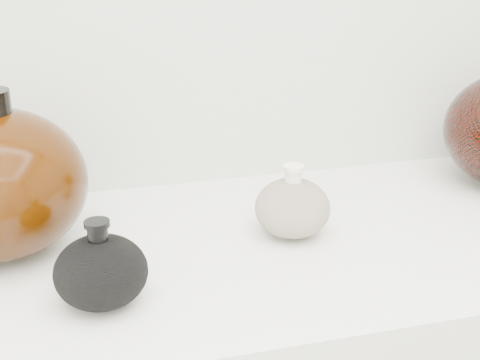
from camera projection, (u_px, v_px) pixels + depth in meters
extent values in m
cube|color=beige|center=(248.00, 252.00, 0.95)|extent=(1.20, 0.50, 0.03)
ellipsoid|color=black|center=(101.00, 272.00, 0.78)|extent=(0.13, 0.13, 0.09)
cylinder|color=black|center=(98.00, 234.00, 0.76)|extent=(0.03, 0.03, 0.03)
cylinder|color=black|center=(97.00, 224.00, 0.76)|extent=(0.03, 0.03, 0.01)
ellipsoid|color=beige|center=(292.00, 208.00, 0.95)|extent=(0.14, 0.14, 0.08)
cylinder|color=beige|center=(293.00, 176.00, 0.94)|extent=(0.03, 0.03, 0.03)
cylinder|color=beige|center=(294.00, 168.00, 0.93)|extent=(0.04, 0.04, 0.01)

